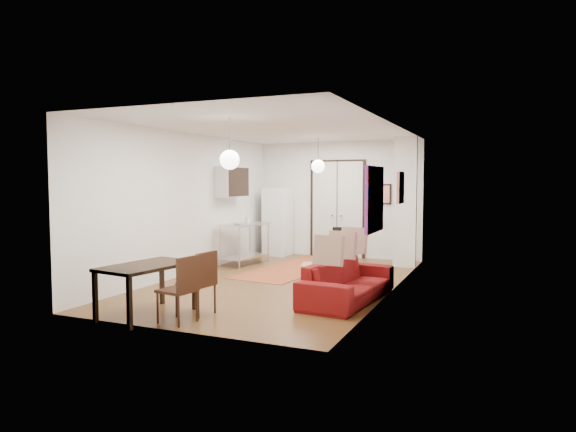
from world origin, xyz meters
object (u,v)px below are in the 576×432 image
at_px(dining_chair_far, 181,283).
at_px(black_side_chair, 340,240).
at_px(sofa, 348,281).
at_px(kitchen_counter, 245,238).
at_px(coffee_table, 327,267).
at_px(dining_table, 147,270).
at_px(dining_chair_near, 200,277).
at_px(fridge, 278,222).

relative_size(dining_chair_far, black_side_chair, 1.15).
distance_m(sofa, kitchen_counter, 4.10).
relative_size(kitchen_counter, dining_chair_far, 1.42).
relative_size(sofa, coffee_table, 2.15).
relative_size(kitchen_counter, black_side_chair, 1.63).
height_order(sofa, coffee_table, sofa).
height_order(dining_table, dining_chair_far, dining_chair_far).
bearing_deg(black_side_chair, kitchen_counter, 21.86).
relative_size(sofa, dining_chair_near, 2.40).
height_order(sofa, dining_chair_far, dining_chair_far).
bearing_deg(black_side_chair, coffee_table, 81.05).
relative_size(kitchen_counter, dining_chair_near, 1.42).
height_order(coffee_table, dining_table, dining_table).
height_order(coffee_table, black_side_chair, black_side_chair).
distance_m(coffee_table, fridge, 4.13).
relative_size(dining_table, dining_chair_far, 1.56).
bearing_deg(dining_chair_far, coffee_table, 167.03).
bearing_deg(sofa, fridge, 41.89).
bearing_deg(black_side_chair, dining_table, 59.14).
bearing_deg(dining_chair_near, kitchen_counter, -152.63).
xyz_separation_m(fridge, black_side_chair, (1.67, 0.07, -0.41)).
height_order(sofa, fridge, fridge).
bearing_deg(dining_table, black_side_chair, 81.52).
relative_size(sofa, dining_table, 1.54).
height_order(sofa, black_side_chair, black_side_chair).
distance_m(coffee_table, kitchen_counter, 3.05).
bearing_deg(dining_chair_near, black_side_chair, -175.12).
bearing_deg(sofa, dining_chair_far, 143.97).
bearing_deg(kitchen_counter, black_side_chair, 52.25).
xyz_separation_m(sofa, black_side_chair, (-1.45, 4.24, 0.14)).
xyz_separation_m(fridge, dining_table, (0.74, -6.18, -0.21)).
distance_m(dining_chair_near, dining_chair_far, 0.47).
xyz_separation_m(sofa, kitchen_counter, (-3.21, 2.53, 0.30)).
bearing_deg(dining_chair_near, dining_chair_far, 8.15).
height_order(kitchen_counter, dining_chair_near, kitchen_counter).
distance_m(fridge, dining_table, 6.23).
xyz_separation_m(fridge, dining_chair_near, (1.34, -5.74, -0.34)).
xyz_separation_m(coffee_table, kitchen_counter, (-2.56, 1.64, 0.26)).
bearing_deg(fridge, dining_chair_near, -75.08).
xyz_separation_m(coffee_table, fridge, (-2.47, 3.28, 0.51)).
height_order(kitchen_counter, dining_table, kitchen_counter).
bearing_deg(fridge, dining_chair_far, -76.04).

